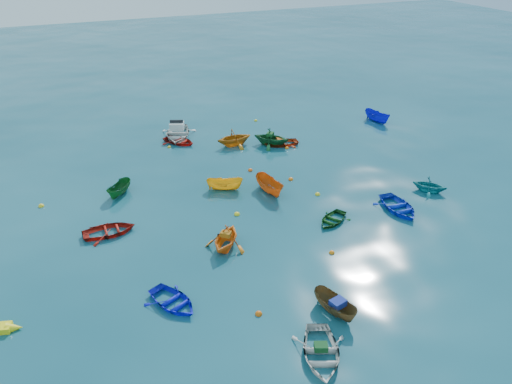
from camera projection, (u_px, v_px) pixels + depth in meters
name	position (u px, v px, depth m)	size (l,w,h in m)	color
ground	(288.00, 234.00, 29.98)	(160.00, 160.00, 0.00)	#0A3E4C
dinghy_blue_sw	(173.00, 304.00, 24.48)	(2.11, 2.95, 0.61)	#1117D7
dinghy_white_near	(320.00, 357.00, 21.53)	(2.40, 3.36, 0.70)	beige
sampan_brown_mid	(335.00, 313.00, 23.98)	(1.01, 2.67, 1.03)	brown
dinghy_blue_se	(398.00, 210.00, 32.51)	(2.44, 3.41, 0.71)	#0F30C2
dinghy_orange_w	(226.00, 247.00, 28.80)	(2.42, 2.81, 1.48)	orange
sampan_yellow_mid	(225.00, 189.00, 35.02)	(0.97, 2.57, 0.99)	#F9B116
dinghy_green_e	(332.00, 222.00, 31.26)	(1.80, 2.51, 0.52)	#104614
dinghy_cyan_se	(428.00, 191.00, 34.77)	(1.98, 2.29, 1.21)	teal
dinghy_red_nw	(110.00, 234.00, 30.05)	(2.23, 3.11, 0.65)	#AC180E
sampan_orange_n	(270.00, 192.00, 34.65)	(1.15, 3.06, 1.18)	#CE5C13
dinghy_green_n	(271.00, 145.00, 41.99)	(2.59, 3.00, 1.58)	#145627
dinghy_red_ne	(281.00, 145.00, 42.04)	(2.10, 2.93, 0.61)	#BC360F
sampan_blue_far	(377.00, 122.00, 46.94)	(1.11, 2.94, 1.14)	#0F11C5
dinghy_red_far	(179.00, 143.00, 42.37)	(2.08, 2.91, 0.60)	#B4170F
dinghy_orange_far	(234.00, 145.00, 41.97)	(2.56, 2.97, 1.56)	#BF6E12
sampan_green_far	(120.00, 194.00, 34.37)	(0.95, 2.51, 0.97)	#145721
motorboat_white	(178.00, 137.00, 43.53)	(3.07, 4.29, 1.49)	silver
tarp_green_a	(321.00, 347.00, 21.38)	(0.58, 0.44, 0.28)	#11451C
tarp_blue_a	(338.00, 303.00, 23.54)	(0.72, 0.54, 0.35)	navy
tarp_orange_a	(226.00, 234.00, 28.42)	(0.57, 0.43, 0.28)	#AF6612
tarp_green_b	(270.00, 134.00, 41.57)	(0.66, 0.50, 0.32)	#12491A
tarp_orange_b	(280.00, 140.00, 41.79)	(0.66, 0.50, 0.32)	#B15012
buoy_or_a	(259.00, 314.00, 23.87)	(0.36, 0.36, 0.36)	#D4570B
buoy_ye_a	(318.00, 195.00, 34.34)	(0.36, 0.36, 0.36)	yellow
buoy_or_b	(332.00, 253.00, 28.29)	(0.32, 0.32, 0.32)	orange
buoy_ye_b	(41.00, 206.00, 32.93)	(0.37, 0.37, 0.37)	yellow
buoy_or_c	(250.00, 171.00, 37.67)	(0.36, 0.36, 0.36)	#EC520C
buoy_ye_c	(237.00, 215.00, 32.00)	(0.38, 0.38, 0.38)	yellow
buoy_or_d	(291.00, 180.00, 36.34)	(0.37, 0.37, 0.37)	orange
buoy_ye_d	(169.00, 147.00, 41.56)	(0.30, 0.30, 0.30)	gold
buoy_or_e	(287.00, 148.00, 41.38)	(0.33, 0.33, 0.33)	orange
buoy_ye_e	(256.00, 121.00, 47.10)	(0.31, 0.31, 0.31)	yellow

